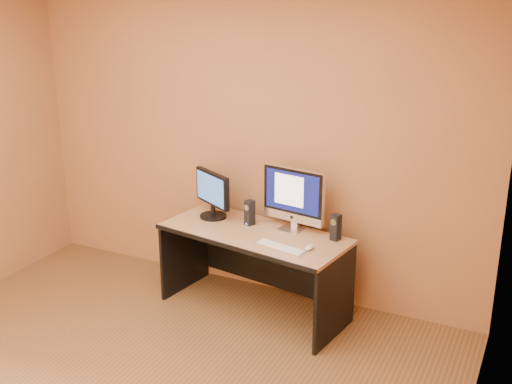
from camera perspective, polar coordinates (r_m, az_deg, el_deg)
walls at (r=3.62m, az=-14.82°, el=-2.20°), size 4.00×4.00×2.60m
desk at (r=5.08m, az=-0.17°, el=-7.12°), size 1.54×0.86×0.68m
imac at (r=4.90m, az=3.19°, el=-0.67°), size 0.54×0.27×0.50m
second_monitor at (r=5.19m, az=-3.87°, el=-0.26°), size 0.49×0.40×0.38m
speaker_left at (r=5.06m, az=-0.57°, el=-1.85°), size 0.08×0.08×0.20m
speaker_right at (r=4.80m, az=7.10°, el=-3.14°), size 0.08×0.08×0.20m
keyboard at (r=4.66m, az=2.17°, el=-4.93°), size 0.41×0.19×0.02m
mouse at (r=4.65m, az=4.77°, el=-4.94°), size 0.06×0.10×0.03m
cable_a at (r=5.06m, az=3.99°, el=-3.07°), size 0.02×0.20×0.01m
cable_b at (r=5.10m, az=3.44°, el=-2.88°), size 0.11×0.13×0.01m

